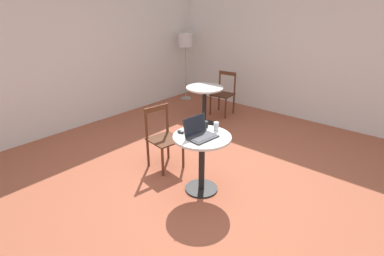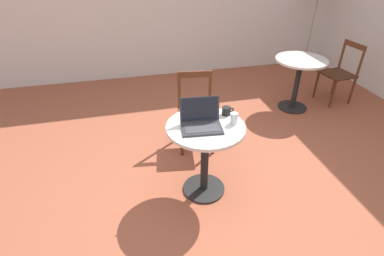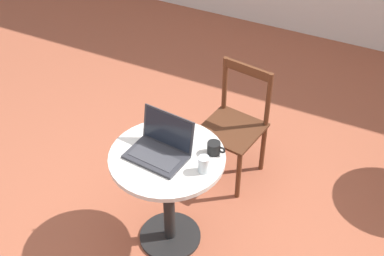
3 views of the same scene
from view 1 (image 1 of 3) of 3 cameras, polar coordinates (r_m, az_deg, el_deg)
name	(u,v)px [view 1 (image 1 of 3)]	position (r m, az deg, el deg)	size (l,w,h in m)	color
ground_plane	(212,190)	(3.89, 3.79, -11.75)	(16.00, 16.00, 0.00)	#9E5138
wall_back	(66,55)	(5.80, -22.85, 12.69)	(9.40, 0.06, 2.70)	silver
wall_side	(320,52)	(6.17, 23.12, 13.17)	(0.06, 9.40, 2.70)	silver
cafe_table_near	(202,150)	(3.62, 1.89, -4.27)	(0.70, 0.70, 0.75)	black
cafe_table_mid	(204,97)	(5.66, 2.39, 5.92)	(0.70, 0.70, 0.75)	black
chair_near_back	(163,138)	(4.23, -5.52, -1.92)	(0.46, 0.46, 0.88)	#562D19
chair_mid_right	(224,94)	(6.31, 6.04, 6.51)	(0.45, 0.45, 0.88)	#562D19
floor_lamp	(185,43)	(7.15, -1.26, 15.87)	(0.33, 0.33, 1.54)	#9E937F
laptop	(200,133)	(3.48, 1.54, -1.02)	(0.37, 0.30, 0.24)	#2D2D33
mouse	(181,132)	(3.61, -2.19, -0.69)	(0.06, 0.10, 0.03)	#2D2D33
mug	(205,124)	(3.77, 2.51, 0.75)	(0.11, 0.08, 0.08)	black
drinking_glass	(216,126)	(3.68, 4.64, 0.35)	(0.06, 0.06, 0.10)	silver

